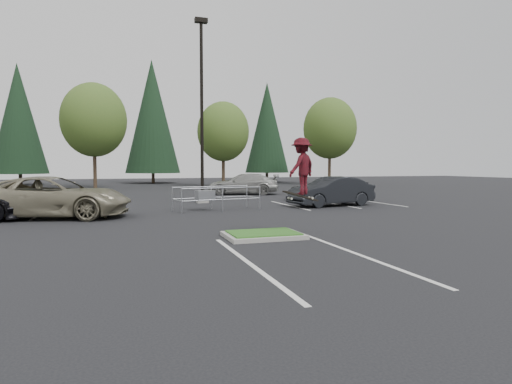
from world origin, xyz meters
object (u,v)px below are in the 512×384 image
object	(u,v)px
conif_c	(267,128)
car_far_silver	(244,184)
decid_c	(223,133)
conif_a	(18,119)
cart_corral	(208,195)
car_r_black	(329,187)
car_l_tan	(52,197)
decid_d	(330,130)
car_r_charc	(331,191)
decid_b	(94,122)
light_pole	(202,121)
conif_b	(152,117)
skateboarder	(301,167)

from	to	relation	value
conif_c	car_far_silver	xyz separation A→B (m)	(-9.31, -21.50, -6.10)
decid_c	conif_a	distance (m)	22.50
cart_corral	car_r_black	distance (m)	8.68
cart_corral	car_l_tan	bearing A→B (deg)	177.70
decid_d	car_r_charc	bearing A→B (deg)	-117.36
car_r_charc	car_r_black	bearing A→B (deg)	145.01
decid_b	light_pole	bearing A→B (deg)	-70.65
conif_b	light_pole	bearing A→B (deg)	-88.99
light_pole	cart_corral	bearing A→B (deg)	-97.25
decid_b	decid_c	distance (m)	12.05
car_r_charc	skateboarder	bearing A→B (deg)	-42.64
decid_d	conif_b	world-z (taller)	conif_b
car_r_charc	car_r_black	size ratio (longest dim) A/B	0.99
conif_a	skateboarder	xyz separation A→B (m)	(15.20, -39.93, -5.05)
decid_c	conif_b	bearing A→B (deg)	119.32
light_pole	decid_d	world-z (taller)	light_pole
light_pole	conif_a	xyz separation A→B (m)	(-14.50, 28.00, 2.54)
cart_corral	car_far_silver	xyz separation A→B (m)	(4.71, 10.08, 0.05)
car_l_tan	conif_c	bearing A→B (deg)	-18.21
decid_d	cart_corral	xyz separation A→B (m)	(-18.01, -22.41, -5.21)
cart_corral	car_far_silver	bearing A→B (deg)	54.56
decid_b	conif_a	world-z (taller)	conif_a
decid_b	conif_a	distance (m)	12.43
car_r_charc	light_pole	bearing A→B (deg)	-132.14
car_r_charc	car_far_silver	bearing A→B (deg)	-178.94
conif_c	cart_corral	bearing A→B (deg)	-113.94
decid_c	cart_corral	bearing A→B (deg)	-105.34
conif_b	car_r_charc	xyz separation A→B (m)	(6.50, -32.37, -7.10)
car_l_tan	skateboarder	bearing A→B (deg)	-117.95
decid_c	conif_a	xyz separation A→B (m)	(-19.99, 10.17, 1.84)
cart_corral	car_r_black	xyz separation A→B (m)	(8.02, 3.33, 0.08)
conif_b	conif_c	size ratio (longest dim) A/B	1.16
light_pole	skateboarder	world-z (taller)	light_pole
light_pole	car_l_tan	xyz separation A→B (m)	(-7.00, -5.00, -3.73)
decid_d	car_l_tan	xyz separation A→B (m)	(-24.49, -23.33, -5.08)
conif_c	skateboarder	bearing A→B (deg)	-107.98
decid_d	car_r_black	size ratio (longest dim) A/B	2.06
decid_b	car_far_silver	distance (m)	17.31
decid_c	skateboarder	bearing A→B (deg)	-99.14
light_pole	car_l_tan	size ratio (longest dim) A/B	1.70
decid_c	car_far_silver	distance (m)	12.73
decid_d	conif_a	bearing A→B (deg)	163.19
cart_corral	skateboarder	size ratio (longest dim) A/B	2.16
light_pole	conif_a	world-z (taller)	conif_a
light_pole	conif_b	size ratio (longest dim) A/B	0.70
light_pole	decid_b	bearing A→B (deg)	109.35
conif_a	car_r_charc	world-z (taller)	conif_a
decid_b	car_far_silver	xyz separation A→B (m)	(10.70, -12.53, -5.29)
conif_a	skateboarder	distance (m)	43.02
car_r_charc	decid_d	bearing A→B (deg)	143.33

